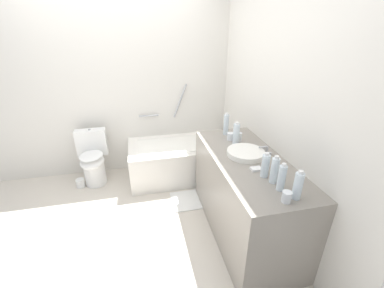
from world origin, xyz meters
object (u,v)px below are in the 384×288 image
Objects in this scene: water_bottle_1 at (236,134)px; drinking_glass_0 at (230,136)px; toilet at (93,159)px; water_bottle_4 at (282,178)px; water_bottle_5 at (298,186)px; bath_mat at (193,199)px; drinking_glass_2 at (239,137)px; soap_dish at (256,169)px; drinking_glass_3 at (287,197)px; toilet_paper_roll at (80,183)px; sink_basin at (246,153)px; water_bottle_2 at (265,166)px; sink_faucet at (266,150)px; bathtub at (181,158)px; drinking_glass_1 at (266,163)px; water_bottle_0 at (275,170)px; water_bottle_3 at (226,124)px.

drinking_glass_0 is (-0.02, 0.10, -0.07)m from water_bottle_1.
water_bottle_4 reaches higher than toilet.
water_bottle_5 reaches higher than bath_mat.
drinking_glass_2 is at bearing 43.13° from water_bottle_1.
drinking_glass_3 is at bearing -88.90° from soap_dish.
sink_basin is at bearing -31.92° from toilet_paper_roll.
water_bottle_2 is 0.75m from drinking_glass_0.
toilet_paper_roll is at bearing 150.82° from sink_faucet.
bathtub is 6.31× the size of water_bottle_5.
drinking_glass_1 is at bearing 47.09° from toilet.
bath_mat is at bearing 111.08° from water_bottle_5.
bath_mat is at bearing -23.46° from toilet_paper_roll.
water_bottle_0 is 0.91× the size of water_bottle_3.
water_bottle_1 is 0.84m from water_bottle_4.
water_bottle_2 is 1.33m from bath_mat.
water_bottle_2 is at bearing -90.93° from sink_basin.
water_bottle_3 is at bearing 111.96° from sink_faucet.
water_bottle_4 is at bearing -42.97° from toilet_paper_roll.
bathtub is at bearing 102.64° from drinking_glass_3.
sink_basin is 0.27m from soap_dish.
toilet is at bearing 134.11° from water_bottle_0.
water_bottle_3 is (-0.01, 0.53, 0.09)m from sink_basin.
water_bottle_5 is at bearing -101.18° from sink_faucet.
water_bottle_5 is at bearing -74.57° from bathtub.
water_bottle_0 is 1.00m from water_bottle_3.
water_bottle_3 is at bearing 88.72° from soap_dish.
drinking_glass_3 is 0.72× the size of toilet_paper_roll.
sink_basin is at bearing -101.28° from drinking_glass_2.
drinking_glass_3 reaches higher than toilet.
water_bottle_3 reaches higher than drinking_glass_0.
water_bottle_1 is 2.91× the size of drinking_glass_3.
toilet is 2.40m from water_bottle_0.
drinking_glass_1 is at bearing -36.28° from toilet_paper_roll.
drinking_glass_0 is (-0.03, 0.95, -0.06)m from water_bottle_4.
water_bottle_4 reaches higher than sink_basin.
water_bottle_3 is (-0.00, 0.91, 0.02)m from water_bottle_2.
toilet is at bearing 176.10° from bathtub.
drinking_glass_1 is at bearing 76.58° from water_bottle_0.
drinking_glass_0 is 0.69× the size of toilet_paper_roll.
drinking_glass_0 is 0.63m from drinking_glass_1.
water_bottle_3 is 1.22m from water_bottle_5.
sink_faucet is at bearing -29.18° from toilet_paper_roll.
sink_faucet is 0.72× the size of water_bottle_2.
bathtub reaches higher than water_bottle_2.
toilet_paper_roll is (-1.40, 0.61, 0.05)m from bath_mat.
bathtub is 1.87m from water_bottle_4.
water_bottle_0 is 2.84× the size of drinking_glass_3.
bathtub is 2.64× the size of bath_mat.
soap_dish is (-0.03, -0.27, -0.01)m from sink_basin.
water_bottle_1 is at bearing -30.64° from bath_mat.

